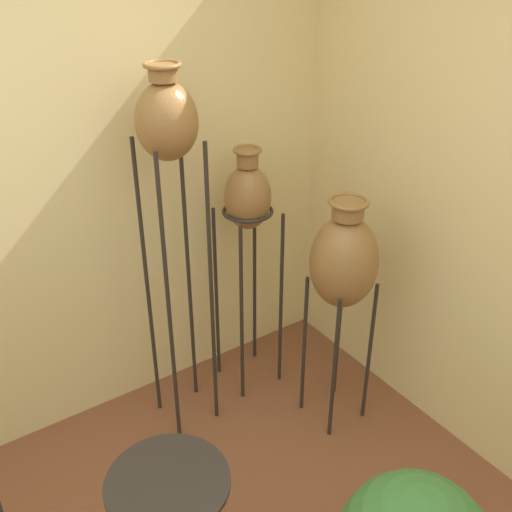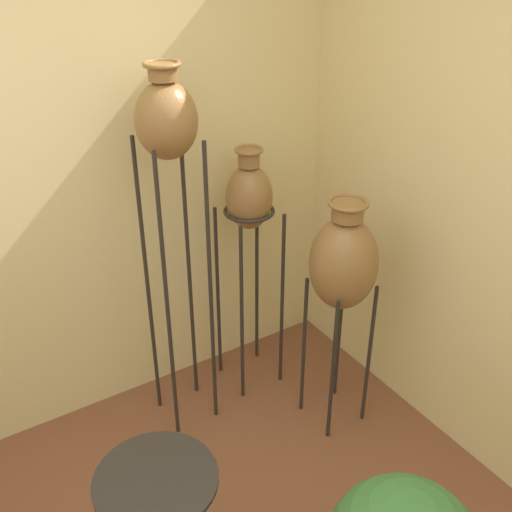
% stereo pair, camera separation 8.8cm
% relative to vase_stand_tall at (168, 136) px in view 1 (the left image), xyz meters
% --- Properties ---
extents(wall_back, '(7.41, 0.06, 2.70)m').
position_rel_vase_stand_tall_xyz_m(wall_back, '(-0.63, 0.36, -0.22)').
color(wall_back, beige).
rests_on(wall_back, ground_plane).
extents(vase_stand_tall, '(0.27, 0.27, 1.88)m').
position_rel_vase_stand_tall_xyz_m(vase_stand_tall, '(0.00, 0.00, 0.00)').
color(vase_stand_tall, '#28231E').
rests_on(vase_stand_tall, ground_plane).
extents(vase_stand_medium, '(0.28, 0.28, 1.42)m').
position_rel_vase_stand_tall_xyz_m(vase_stand_medium, '(0.45, 0.06, -0.45)').
color(vase_stand_medium, '#28231E').
rests_on(vase_stand_medium, ground_plane).
extents(vase_stand_short, '(0.33, 0.33, 1.28)m').
position_rel_vase_stand_tall_xyz_m(vase_stand_short, '(0.66, -0.45, -0.62)').
color(vase_stand_short, '#28231E').
rests_on(vase_stand_short, ground_plane).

